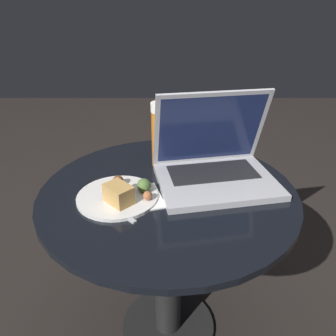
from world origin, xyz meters
TOP-DOWN VIEW (x-y plane):
  - ground_plane at (0.00, 0.00)m, footprint 6.00×6.00m
  - table at (0.00, 0.00)m, footprint 0.70×0.70m
  - napkin at (-0.11, -0.06)m, footprint 0.21×0.17m
  - laptop at (0.13, 0.06)m, footprint 0.36×0.30m
  - beer_glass at (-0.02, 0.15)m, footprint 0.06×0.06m
  - snack_plate at (-0.12, -0.05)m, footprint 0.21×0.21m
  - fork at (-0.15, -0.08)m, footprint 0.14×0.14m

SIDE VIEW (x-z plane):
  - ground_plane at x=0.00m, z-range 0.00..0.00m
  - table at x=0.00m, z-range 0.14..0.71m
  - napkin at x=-0.11m, z-range 0.57..0.58m
  - fork at x=-0.15m, z-range 0.57..0.58m
  - snack_plate at x=-0.12m, z-range 0.56..0.61m
  - laptop at x=0.13m, z-range 0.50..0.75m
  - beer_glass at x=-0.02m, z-range 0.57..0.77m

